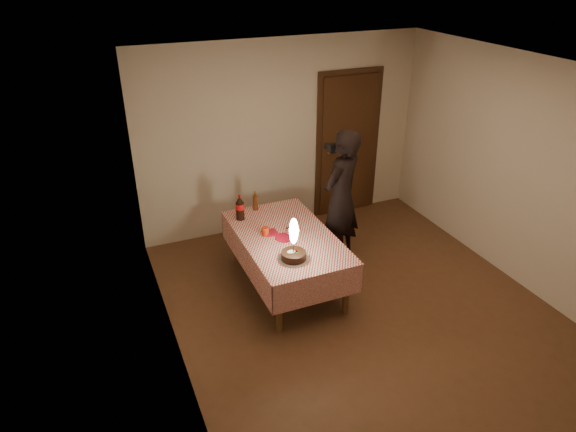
% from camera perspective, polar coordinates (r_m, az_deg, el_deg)
% --- Properties ---
extents(ground, '(4.00, 4.50, 0.01)m').
position_cam_1_polar(ground, '(5.87, 7.99, -10.06)').
color(ground, brown).
rests_on(ground, ground).
extents(room_shell, '(4.04, 4.54, 2.62)m').
position_cam_1_polar(room_shell, '(5.12, 9.09, 5.37)').
color(room_shell, beige).
rests_on(room_shell, ground).
extents(dining_table, '(1.02, 1.72, 0.67)m').
position_cam_1_polar(dining_table, '(5.86, -0.19, -2.98)').
color(dining_table, brown).
rests_on(dining_table, ground).
extents(birthday_cake, '(0.33, 0.33, 0.48)m').
position_cam_1_polar(birthday_cake, '(5.32, 0.63, -3.68)').
color(birthday_cake, white).
rests_on(birthday_cake, dining_table).
extents(red_plate, '(0.22, 0.22, 0.01)m').
position_cam_1_polar(red_plate, '(5.77, -0.37, -2.41)').
color(red_plate, red).
rests_on(red_plate, dining_table).
extents(red_cup, '(0.08, 0.08, 0.10)m').
position_cam_1_polar(red_cup, '(5.80, -2.53, -1.72)').
color(red_cup, red).
rests_on(red_cup, dining_table).
extents(clear_cup, '(0.07, 0.07, 0.09)m').
position_cam_1_polar(clear_cup, '(5.80, 0.15, -1.75)').
color(clear_cup, white).
rests_on(clear_cup, dining_table).
extents(napkin_stack, '(0.15, 0.15, 0.02)m').
position_cam_1_polar(napkin_stack, '(5.86, -1.94, -1.86)').
color(napkin_stack, maroon).
rests_on(napkin_stack, dining_table).
extents(cola_bottle, '(0.10, 0.10, 0.32)m').
position_cam_1_polar(cola_bottle, '(6.12, -5.36, 0.93)').
color(cola_bottle, black).
rests_on(cola_bottle, dining_table).
extents(amber_bottle_left, '(0.06, 0.06, 0.25)m').
position_cam_1_polar(amber_bottle_left, '(6.35, -3.65, 1.67)').
color(amber_bottle_left, '#57260E').
rests_on(amber_bottle_left, dining_table).
extents(photographer, '(0.75, 0.67, 1.73)m').
position_cam_1_polar(photographer, '(6.29, 5.89, 2.03)').
color(photographer, black).
rests_on(photographer, ground).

